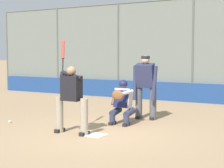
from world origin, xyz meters
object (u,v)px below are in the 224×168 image
object	(u,v)px
baseball_loose	(10,122)
catcher_behind_plate	(122,101)
batter_at_plate	(71,97)
umpire_home	(145,85)
spare_bat_near_backstop	(78,99)

from	to	relation	value
baseball_loose	catcher_behind_plate	bearing A→B (deg)	-153.76
baseball_loose	batter_at_plate	bearing A→B (deg)	173.36
baseball_loose	umpire_home	bearing A→B (deg)	-141.21
batter_at_plate	spare_bat_near_backstop	bearing A→B (deg)	-56.48
spare_bat_near_backstop	baseball_loose	bearing A→B (deg)	122.96
catcher_behind_plate	umpire_home	world-z (taller)	umpire_home
batter_at_plate	catcher_behind_plate	xyz separation A→B (m)	(-0.45, -1.53, -0.24)
catcher_behind_plate	baseball_loose	bearing A→B (deg)	23.30
spare_bat_near_backstop	catcher_behind_plate	bearing A→B (deg)	155.37
spare_bat_near_backstop	baseball_loose	xyz separation A→B (m)	(-1.29, 4.87, 0.00)
catcher_behind_plate	baseball_loose	distance (m)	2.95
batter_at_plate	catcher_behind_plate	bearing A→B (deg)	-106.67
umpire_home	catcher_behind_plate	bearing A→B (deg)	72.17
catcher_behind_plate	baseball_loose	xyz separation A→B (m)	(2.60, 1.28, -0.55)
batter_at_plate	baseball_loose	distance (m)	2.30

